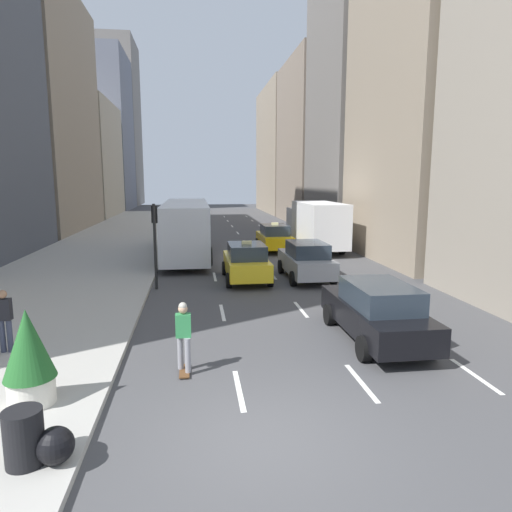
{
  "coord_description": "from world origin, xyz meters",
  "views": [
    {
      "loc": [
        -1.08,
        -7.36,
        4.56
      ],
      "look_at": [
        1.46,
        11.51,
        1.38
      ],
      "focal_mm": 32.0,
      "sensor_mm": 36.0,
      "label": 1
    }
  ],
  "objects_px": {
    "sedan_silver_behind": "(306,260)",
    "city_bus": "(186,227)",
    "taxi_lead": "(246,262)",
    "taxi_second": "(274,237)",
    "sedan_black_near": "(376,311)",
    "skateboarder": "(184,334)",
    "box_truck": "(315,224)",
    "pedestrian_near_curb": "(4,318)",
    "trash_can": "(24,437)",
    "traffic_light_pole": "(155,232)",
    "planter_with_shrub": "(29,356)"
  },
  "relations": [
    {
      "from": "traffic_light_pole",
      "to": "sedan_black_near",
      "type": "bearing_deg",
      "value": -47.26
    },
    {
      "from": "taxi_lead",
      "to": "pedestrian_near_curb",
      "type": "distance_m",
      "value": 10.96
    },
    {
      "from": "trash_can",
      "to": "pedestrian_near_curb",
      "type": "distance_m",
      "value": 5.55
    },
    {
      "from": "taxi_second",
      "to": "city_bus",
      "type": "height_order",
      "value": "city_bus"
    },
    {
      "from": "sedan_black_near",
      "to": "skateboarder",
      "type": "relative_size",
      "value": 2.79
    },
    {
      "from": "traffic_light_pole",
      "to": "box_truck",
      "type": "bearing_deg",
      "value": 46.01
    },
    {
      "from": "sedan_silver_behind",
      "to": "city_bus",
      "type": "relative_size",
      "value": 0.4
    },
    {
      "from": "trash_can",
      "to": "planter_with_shrub",
      "type": "bearing_deg",
      "value": 105.68
    },
    {
      "from": "trash_can",
      "to": "taxi_lead",
      "type": "bearing_deg",
      "value": 69.47
    },
    {
      "from": "sedan_silver_behind",
      "to": "taxi_second",
      "type": "bearing_deg",
      "value": 90.0
    },
    {
      "from": "sedan_silver_behind",
      "to": "city_bus",
      "type": "xyz_separation_m",
      "value": [
        -5.61,
        7.14,
        0.9
      ]
    },
    {
      "from": "taxi_second",
      "to": "trash_can",
      "type": "xyz_separation_m",
      "value": [
        -7.8,
        -21.96,
        -0.28
      ]
    },
    {
      "from": "sedan_silver_behind",
      "to": "trash_can",
      "type": "height_order",
      "value": "sedan_silver_behind"
    },
    {
      "from": "taxi_lead",
      "to": "taxi_second",
      "type": "bearing_deg",
      "value": 71.99
    },
    {
      "from": "sedan_silver_behind",
      "to": "box_truck",
      "type": "height_order",
      "value": "box_truck"
    },
    {
      "from": "city_bus",
      "to": "planter_with_shrub",
      "type": "distance_m",
      "value": 18.67
    },
    {
      "from": "taxi_second",
      "to": "skateboarder",
      "type": "distance_m",
      "value": 19.26
    },
    {
      "from": "city_bus",
      "to": "sedan_silver_behind",
      "type": "bearing_deg",
      "value": -51.85
    },
    {
      "from": "sedan_black_near",
      "to": "sedan_silver_behind",
      "type": "distance_m",
      "value": 8.33
    },
    {
      "from": "city_bus",
      "to": "trash_can",
      "type": "bearing_deg",
      "value": -96.09
    },
    {
      "from": "sedan_black_near",
      "to": "trash_can",
      "type": "xyz_separation_m",
      "value": [
        -7.8,
        -5.03,
        -0.27
      ]
    },
    {
      "from": "sedan_black_near",
      "to": "traffic_light_pole",
      "type": "relative_size",
      "value": 1.35
    },
    {
      "from": "box_truck",
      "to": "pedestrian_near_curb",
      "type": "height_order",
      "value": "box_truck"
    },
    {
      "from": "traffic_light_pole",
      "to": "city_bus",
      "type": "bearing_deg",
      "value": 82.07
    },
    {
      "from": "skateboarder",
      "to": "planter_with_shrub",
      "type": "bearing_deg",
      "value": -154.53
    },
    {
      "from": "sedan_silver_behind",
      "to": "skateboarder",
      "type": "distance_m",
      "value": 11.27
    },
    {
      "from": "taxi_lead",
      "to": "box_truck",
      "type": "height_order",
      "value": "box_truck"
    },
    {
      "from": "city_bus",
      "to": "box_truck",
      "type": "distance_m",
      "value": 8.59
    },
    {
      "from": "taxi_lead",
      "to": "box_truck",
      "type": "relative_size",
      "value": 0.52
    },
    {
      "from": "taxi_lead",
      "to": "traffic_light_pole",
      "type": "height_order",
      "value": "traffic_light_pole"
    },
    {
      "from": "skateboarder",
      "to": "box_truck",
      "type": "bearing_deg",
      "value": 66.37
    },
    {
      "from": "taxi_second",
      "to": "planter_with_shrub",
      "type": "distance_m",
      "value": 21.6
    },
    {
      "from": "sedan_black_near",
      "to": "box_truck",
      "type": "relative_size",
      "value": 0.58
    },
    {
      "from": "skateboarder",
      "to": "pedestrian_near_curb",
      "type": "bearing_deg",
      "value": 160.75
    },
    {
      "from": "sedan_black_near",
      "to": "sedan_silver_behind",
      "type": "height_order",
      "value": "sedan_silver_behind"
    },
    {
      "from": "taxi_lead",
      "to": "sedan_black_near",
      "type": "distance_m",
      "value": 8.78
    },
    {
      "from": "taxi_second",
      "to": "traffic_light_pole",
      "type": "height_order",
      "value": "traffic_light_pole"
    },
    {
      "from": "skateboarder",
      "to": "trash_can",
      "type": "height_order",
      "value": "skateboarder"
    },
    {
      "from": "city_bus",
      "to": "trash_can",
      "type": "height_order",
      "value": "city_bus"
    },
    {
      "from": "sedan_black_near",
      "to": "city_bus",
      "type": "xyz_separation_m",
      "value": [
        -5.61,
        15.48,
        0.91
      ]
    },
    {
      "from": "taxi_lead",
      "to": "traffic_light_pole",
      "type": "distance_m",
      "value": 4.36
    },
    {
      "from": "skateboarder",
      "to": "planter_with_shrub",
      "type": "xyz_separation_m",
      "value": [
        -2.97,
        -1.42,
        0.19
      ]
    },
    {
      "from": "trash_can",
      "to": "sedan_silver_behind",
      "type": "bearing_deg",
      "value": 59.73
    },
    {
      "from": "taxi_lead",
      "to": "city_bus",
      "type": "bearing_deg",
      "value": 111.45
    },
    {
      "from": "pedestrian_near_curb",
      "to": "trash_can",
      "type": "bearing_deg",
      "value": -66.68
    },
    {
      "from": "sedan_black_near",
      "to": "skateboarder",
      "type": "distance_m",
      "value": 5.63
    },
    {
      "from": "sedan_silver_behind",
      "to": "planter_with_shrub",
      "type": "relative_size",
      "value": 2.35
    },
    {
      "from": "taxi_lead",
      "to": "sedan_silver_behind",
      "type": "height_order",
      "value": "taxi_lead"
    },
    {
      "from": "city_bus",
      "to": "box_truck",
      "type": "height_order",
      "value": "city_bus"
    },
    {
      "from": "sedan_black_near",
      "to": "taxi_lead",
      "type": "bearing_deg",
      "value": 108.6
    }
  ]
}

